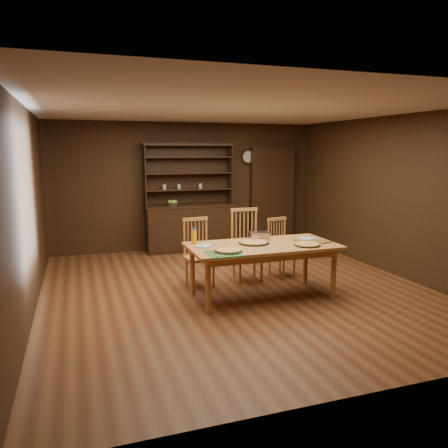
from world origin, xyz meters
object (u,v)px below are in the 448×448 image
object	(u,v)px
juice_bottle	(194,236)
chair_right	(280,245)
chair_center	(246,242)
dining_table	(262,250)
china_hutch	(190,221)
chair_left	(198,250)

from	to	relation	value
juice_bottle	chair_right	bearing A→B (deg)	18.93
chair_center	chair_right	distance (m)	0.61
chair_right	dining_table	bearing A→B (deg)	-139.70
china_hutch	chair_left	xyz separation A→B (m)	(-0.47, -2.33, -0.05)
china_hutch	chair_left	bearing A→B (deg)	-101.38
chair_left	dining_table	bearing A→B (deg)	-56.38
juice_bottle	china_hutch	bearing A→B (deg)	76.88
juice_bottle	chair_left	bearing A→B (deg)	68.73
china_hutch	juice_bottle	size ratio (longest dim) A/B	9.83
china_hutch	dining_table	distance (m)	3.18
china_hutch	dining_table	size ratio (longest dim) A/B	1.06
dining_table	juice_bottle	xyz separation A→B (m)	(-0.88, 0.36, 0.17)
dining_table	juice_bottle	distance (m)	0.97
chair_center	chair_left	bearing A→B (deg)	-173.16
chair_right	juice_bottle	size ratio (longest dim) A/B	4.28
china_hutch	chair_right	world-z (taller)	china_hutch
chair_left	juice_bottle	bearing A→B (deg)	-117.27
chair_left	chair_center	xyz separation A→B (m)	(0.80, 0.05, 0.06)
china_hutch	juice_bottle	bearing A→B (deg)	-103.12
chair_right	juice_bottle	bearing A→B (deg)	-172.79
dining_table	chair_center	world-z (taller)	chair_center
chair_center	juice_bottle	xyz separation A→B (m)	(-0.99, -0.53, 0.25)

